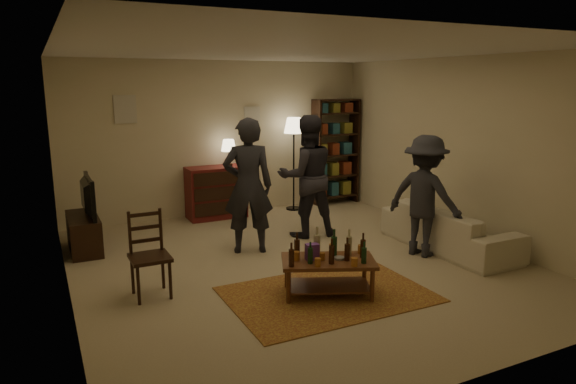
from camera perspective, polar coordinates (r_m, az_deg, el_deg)
floor at (r=6.78m, az=1.10°, el=-7.93°), size 6.00×6.00×0.00m
room_shell at (r=8.95m, az=-11.53°, el=8.58°), size 6.00×6.00×6.00m
rug at (r=5.85m, az=4.44°, el=-11.26°), size 2.20×1.50×0.01m
coffee_table at (r=5.72m, az=4.46°, el=-7.81°), size 1.16×0.92×0.76m
dining_chair at (r=5.87m, az=-15.24°, el=-6.34°), size 0.42×0.42×0.97m
tv_stand at (r=7.72m, az=-21.77°, el=-3.33°), size 0.40×1.00×1.06m
dresser at (r=9.00m, az=-7.93°, el=0.12°), size 1.00×0.50×1.36m
bookshelf at (r=9.99m, az=5.27°, el=4.61°), size 0.90×0.34×2.02m
floor_lamp at (r=9.36m, az=0.65°, el=6.70°), size 0.36×0.36×1.70m
sofa at (r=7.62m, az=17.44°, el=-3.84°), size 0.81×2.08×0.61m
person_left at (r=7.03m, az=-4.46°, el=0.66°), size 0.79×0.64×1.87m
person_right at (r=7.78m, az=2.09°, el=1.74°), size 1.00×0.83×1.85m
person_by_sofa at (r=7.15m, az=14.96°, el=-0.45°), size 0.96×1.21×1.64m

